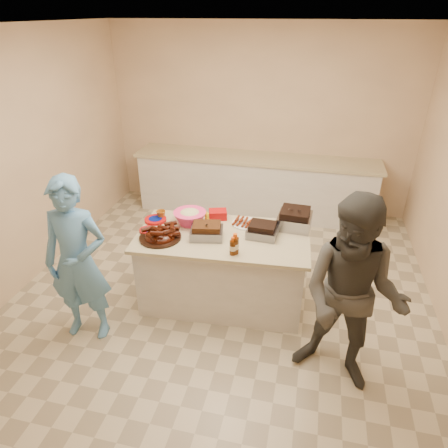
% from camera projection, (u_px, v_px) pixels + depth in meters
% --- Properties ---
extents(room, '(4.50, 5.00, 2.70)m').
position_uv_depth(room, '(221.00, 298.00, 4.40)').
color(room, beige).
rests_on(room, ground).
extents(back_counter, '(3.60, 0.64, 0.90)m').
position_uv_depth(back_counter, '(255.00, 185.00, 6.07)').
color(back_counter, silver).
rests_on(back_counter, ground).
extents(island, '(1.78, 1.02, 0.82)m').
position_uv_depth(island, '(223.00, 299.00, 4.38)').
color(island, silver).
rests_on(island, ground).
extents(rib_platter, '(0.45, 0.45, 0.17)m').
position_uv_depth(rib_platter, '(160.00, 238.00, 3.94)').
color(rib_platter, '#390E04').
rests_on(rib_platter, island).
extents(pulled_pork_tray, '(0.36, 0.29, 0.10)m').
position_uv_depth(pulled_pork_tray, '(207.00, 237.00, 3.96)').
color(pulled_pork_tray, '#47230F').
rests_on(pulled_pork_tray, island).
extents(brisket_tray, '(0.31, 0.26, 0.09)m').
position_uv_depth(brisket_tray, '(262.00, 236.00, 3.98)').
color(brisket_tray, black).
rests_on(brisket_tray, island).
extents(roasting_pan, '(0.36, 0.36, 0.13)m').
position_uv_depth(roasting_pan, '(294.00, 227.00, 4.15)').
color(roasting_pan, gray).
rests_on(roasting_pan, island).
extents(coleslaw_bowl, '(0.36, 0.36, 0.24)m').
position_uv_depth(coleslaw_bowl, '(190.00, 224.00, 4.21)').
color(coleslaw_bowl, '#FE3478').
rests_on(coleslaw_bowl, island).
extents(sausage_plate, '(0.35, 0.35, 0.05)m').
position_uv_depth(sausage_plate, '(246.00, 224.00, 4.20)').
color(sausage_plate, silver).
rests_on(sausage_plate, island).
extents(mac_cheese_dish, '(0.32, 0.25, 0.08)m').
position_uv_depth(mac_cheese_dish, '(295.00, 224.00, 4.20)').
color(mac_cheese_dish, '#EDA406').
rests_on(mac_cheese_dish, island).
extents(bbq_bottle_a, '(0.07, 0.07, 0.21)m').
position_uv_depth(bbq_bottle_a, '(235.00, 253.00, 3.70)').
color(bbq_bottle_a, '#421C05').
rests_on(bbq_bottle_a, island).
extents(bbq_bottle_b, '(0.06, 0.06, 0.18)m').
position_uv_depth(bbq_bottle_b, '(233.00, 254.00, 3.68)').
color(bbq_bottle_b, '#421C05').
rests_on(bbq_bottle_b, island).
extents(mustard_bottle, '(0.05, 0.05, 0.12)m').
position_uv_depth(mustard_bottle, '(207.00, 221.00, 4.26)').
color(mustard_bottle, yellow).
rests_on(mustard_bottle, island).
extents(sauce_bowl, '(0.12, 0.05, 0.12)m').
position_uv_depth(sauce_bowl, '(213.00, 228.00, 4.12)').
color(sauce_bowl, silver).
rests_on(sauce_bowl, island).
extents(plate_stack_large, '(0.25, 0.25, 0.03)m').
position_uv_depth(plate_stack_large, '(156.00, 221.00, 4.26)').
color(plate_stack_large, '#A90A0B').
rests_on(plate_stack_large, island).
extents(plate_stack_small, '(0.18, 0.18, 0.02)m').
position_uv_depth(plate_stack_small, '(148.00, 231.00, 4.06)').
color(plate_stack_small, '#A90A0B').
rests_on(plate_stack_small, island).
extents(plastic_cup, '(0.11, 0.10, 0.10)m').
position_uv_depth(plastic_cup, '(161.00, 218.00, 4.31)').
color(plastic_cup, '#A55C14').
rests_on(plastic_cup, island).
extents(basket_stack, '(0.22, 0.19, 0.09)m').
position_uv_depth(basket_stack, '(218.00, 218.00, 4.32)').
color(basket_stack, '#A90A0B').
rests_on(basket_stack, island).
extents(guest_blue, '(0.79, 1.68, 0.39)m').
position_uv_depth(guest_blue, '(92.00, 330.00, 3.97)').
color(guest_blue, '#5896D0').
rests_on(guest_blue, ground).
extents(guest_gray, '(1.29, 1.87, 0.64)m').
position_uv_depth(guest_gray, '(337.00, 375.00, 3.47)').
color(guest_gray, '#464540').
rests_on(guest_gray, ground).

